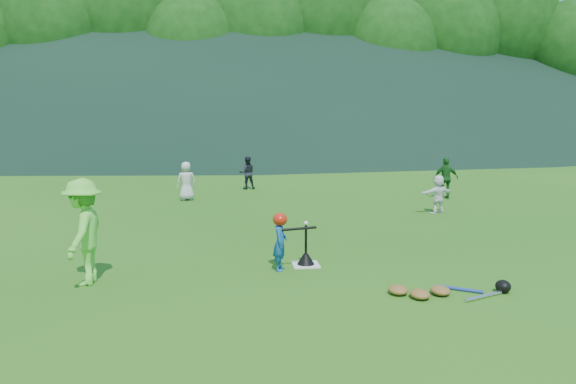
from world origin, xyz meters
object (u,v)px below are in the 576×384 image
object	(u,v)px
batter_child	(280,243)
fielder_d	(438,194)
home_plate	(306,265)
fielder_c	(446,178)
fielder_b	(247,173)
batting_tee	(306,258)
equipment_pile	(441,291)
fielder_a	(186,181)
adult_coach	(84,232)

from	to	relation	value
batter_child	fielder_d	xyz separation A→B (m)	(4.56, 4.55, 0.02)
home_plate	fielder_c	world-z (taller)	fielder_c
home_plate	batter_child	distance (m)	0.70
home_plate	fielder_b	distance (m)	9.27
batting_tee	equipment_pile	xyz separation A→B (m)	(1.70, -1.77, -0.06)
home_plate	fielder_d	world-z (taller)	fielder_d
fielder_c	fielder_d	xyz separation A→B (m)	(-1.12, -2.21, -0.12)
fielder_c	fielder_a	bearing A→B (deg)	2.64
home_plate	fielder_a	distance (m)	7.60
fielder_b	fielder_c	size ratio (longest dim) A/B	0.88
batter_child	equipment_pile	bearing A→B (deg)	-110.11
home_plate	fielder_c	distance (m)	8.37
home_plate	batter_child	world-z (taller)	batter_child
adult_coach	fielder_c	distance (m)	11.26
adult_coach	equipment_pile	size ratio (longest dim) A/B	0.91
batter_child	fielder_c	distance (m)	8.83
fielder_c	equipment_pile	xyz separation A→B (m)	(-3.51, -8.29, -0.55)
fielder_a	adult_coach	bearing A→B (deg)	68.29
home_plate	adult_coach	size ratio (longest dim) A/B	0.28
adult_coach	fielder_c	bearing A→B (deg)	134.80
adult_coach	home_plate	bearing A→B (deg)	105.11
home_plate	equipment_pile	size ratio (longest dim) A/B	0.25
fielder_b	fielder_a	bearing A→B (deg)	42.37
home_plate	fielder_a	bearing A→B (deg)	108.51
fielder_c	fielder_d	distance (m)	2.48
batting_tee	equipment_pile	size ratio (longest dim) A/B	0.38
batter_child	fielder_c	world-z (taller)	fielder_c
home_plate	fielder_c	size ratio (longest dim) A/B	0.37
fielder_d	equipment_pile	distance (m)	6.55
adult_coach	batting_tee	world-z (taller)	adult_coach
fielder_d	equipment_pile	world-z (taller)	fielder_d
adult_coach	fielder_c	world-z (taller)	adult_coach
fielder_a	fielder_b	distance (m)	2.78
adult_coach	batter_child	bearing A→B (deg)	102.24
batter_child	fielder_c	bearing A→B (deg)	-24.91
batting_tee	adult_coach	bearing A→B (deg)	-170.52
batter_child	fielder_a	distance (m)	7.67
fielder_b	fielder_d	distance (m)	6.75
batter_child	adult_coach	world-z (taller)	adult_coach
home_plate	fielder_b	bearing A→B (deg)	93.30
fielder_a	fielder_b	xyz separation A→B (m)	(1.87, 2.06, -0.02)
home_plate	batting_tee	xyz separation A→B (m)	(0.00, 0.00, 0.12)
fielder_a	batting_tee	bearing A→B (deg)	94.92
home_plate	batter_child	bearing A→B (deg)	-153.56
fielder_c	equipment_pile	size ratio (longest dim) A/B	0.68
batter_child	fielder_c	xyz separation A→B (m)	(5.68, 6.76, 0.14)
fielder_b	batter_child	bearing A→B (deg)	85.11
home_plate	batting_tee	bearing A→B (deg)	0.00
adult_coach	batting_tee	size ratio (longest dim) A/B	2.40
adult_coach	fielder_b	bearing A→B (deg)	168.75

